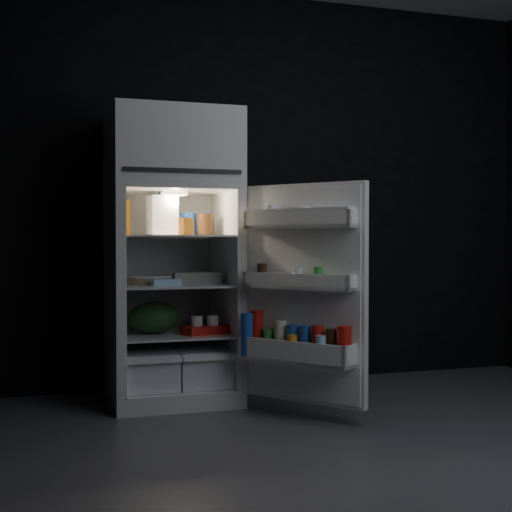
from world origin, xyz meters
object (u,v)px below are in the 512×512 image
object	(u,v)px
milk_jug	(162,215)
egg_carton	(198,278)
refrigerator	(171,246)
yogurt_tray	(206,330)
fridge_door	(301,298)

from	to	relation	value
milk_jug	egg_carton	world-z (taller)	milk_jug
refrigerator	yogurt_tray	size ratio (longest dim) A/B	6.20
refrigerator	egg_carton	distance (m)	0.26
fridge_door	yogurt_tray	xyz separation A→B (m)	(-0.42, 0.52, -0.22)
refrigerator	fridge_door	distance (m)	0.95
yogurt_tray	egg_carton	bearing A→B (deg)	95.91
yogurt_tray	milk_jug	bearing A→B (deg)	135.11
refrigerator	fridge_door	xyz separation A→B (m)	(0.60, -0.67, -0.28)
egg_carton	yogurt_tray	world-z (taller)	egg_carton
egg_carton	yogurt_tray	distance (m)	0.32
milk_jug	yogurt_tray	world-z (taller)	milk_jug
fridge_door	egg_carton	distance (m)	0.76
refrigerator	milk_jug	distance (m)	0.20
egg_carton	yogurt_tray	bearing A→B (deg)	-60.58
milk_jug	egg_carton	xyz separation A→B (m)	(0.21, -0.05, -0.38)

